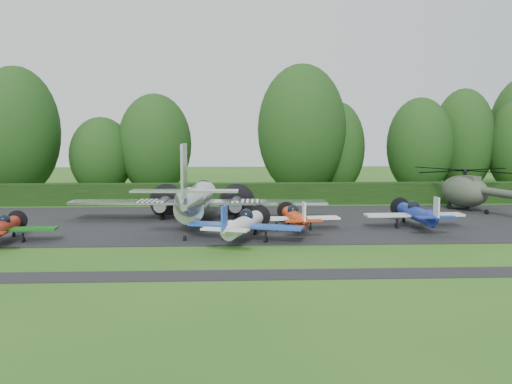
{
  "coord_description": "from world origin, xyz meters",
  "views": [
    {
      "loc": [
        -2.66,
        -32.51,
        6.78
      ],
      "look_at": [
        -0.73,
        8.18,
        2.5
      ],
      "focal_mm": 40.0,
      "sensor_mm": 36.0,
      "label": 1
    }
  ],
  "objects_px": {
    "light_plane_white": "(243,224)",
    "light_plane_blue": "(417,213)",
    "helicopter": "(465,188)",
    "light_plane_red": "(1,228)",
    "transport_plane": "(197,200)",
    "light_plane_orange": "(294,217)"
  },
  "relations": [
    {
      "from": "light_plane_white",
      "to": "light_plane_blue",
      "type": "bearing_deg",
      "value": 1.1
    },
    {
      "from": "light_plane_white",
      "to": "helicopter",
      "type": "height_order",
      "value": "helicopter"
    },
    {
      "from": "light_plane_blue",
      "to": "light_plane_red",
      "type": "bearing_deg",
      "value": -169.0
    },
    {
      "from": "light_plane_red",
      "to": "helicopter",
      "type": "height_order",
      "value": "helicopter"
    },
    {
      "from": "transport_plane",
      "to": "light_plane_red",
      "type": "relative_size",
      "value": 2.98
    },
    {
      "from": "transport_plane",
      "to": "light_plane_blue",
      "type": "xyz_separation_m",
      "value": [
        15.52,
        -3.43,
        -0.64
      ]
    },
    {
      "from": "light_plane_blue",
      "to": "light_plane_white",
      "type": "bearing_deg",
      "value": -158.1
    },
    {
      "from": "light_plane_orange",
      "to": "light_plane_blue",
      "type": "xyz_separation_m",
      "value": [
        8.68,
        0.66,
        0.09
      ]
    },
    {
      "from": "helicopter",
      "to": "light_plane_blue",
      "type": "bearing_deg",
      "value": -113.95
    },
    {
      "from": "light_plane_red",
      "to": "light_plane_blue",
      "type": "bearing_deg",
      "value": 12.33
    },
    {
      "from": "light_plane_white",
      "to": "light_plane_blue",
      "type": "distance_m",
      "value": 13.04
    },
    {
      "from": "helicopter",
      "to": "transport_plane",
      "type": "bearing_deg",
      "value": -151.34
    },
    {
      "from": "light_plane_white",
      "to": "light_plane_orange",
      "type": "height_order",
      "value": "light_plane_white"
    },
    {
      "from": "light_plane_red",
      "to": "light_plane_white",
      "type": "relative_size",
      "value": 0.86
    },
    {
      "from": "light_plane_orange",
      "to": "helicopter",
      "type": "xyz_separation_m",
      "value": [
        16.01,
        10.01,
        0.91
      ]
    },
    {
      "from": "light_plane_white",
      "to": "light_plane_blue",
      "type": "xyz_separation_m",
      "value": [
        12.27,
        4.4,
        -0.04
      ]
    },
    {
      "from": "light_plane_orange",
      "to": "helicopter",
      "type": "relative_size",
      "value": 0.51
    },
    {
      "from": "light_plane_blue",
      "to": "helicopter",
      "type": "height_order",
      "value": "helicopter"
    },
    {
      "from": "light_plane_blue",
      "to": "helicopter",
      "type": "relative_size",
      "value": 0.56
    },
    {
      "from": "transport_plane",
      "to": "light_plane_orange",
      "type": "height_order",
      "value": "transport_plane"
    },
    {
      "from": "light_plane_red",
      "to": "transport_plane",
      "type": "bearing_deg",
      "value": 37.22
    },
    {
      "from": "light_plane_blue",
      "to": "helicopter",
      "type": "bearing_deg",
      "value": 54.08
    }
  ]
}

